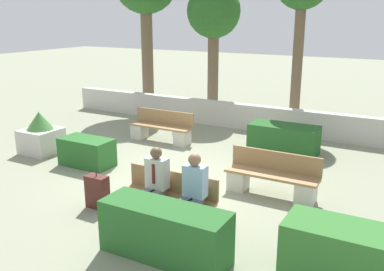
{
  "coord_description": "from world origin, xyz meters",
  "views": [
    {
      "loc": [
        4.76,
        -7.52,
        3.5
      ],
      "look_at": [
        0.32,
        0.5,
        0.9
      ],
      "focal_mm": 40.0,
      "sensor_mm": 36.0,
      "label": 1
    }
  ],
  "objects_px": {
    "bench_left_side": "(272,179)",
    "planter_corner_left": "(41,135)",
    "bench_right_side": "(161,130)",
    "suitcase": "(97,192)",
    "bench_front": "(167,203)",
    "person_seated_man": "(153,182)",
    "tree_center_left": "(214,15)",
    "person_seated_woman": "(191,190)"
  },
  "relations": [
    {
      "from": "bench_right_side",
      "to": "suitcase",
      "type": "bearing_deg",
      "value": -82.94
    },
    {
      "from": "bench_left_side",
      "to": "person_seated_woman",
      "type": "distance_m",
      "value": 2.23
    },
    {
      "from": "person_seated_woman",
      "to": "bench_front",
      "type": "bearing_deg",
      "value": 166.11
    },
    {
      "from": "bench_left_side",
      "to": "person_seated_man",
      "type": "height_order",
      "value": "person_seated_man"
    },
    {
      "from": "bench_front",
      "to": "planter_corner_left",
      "type": "xyz_separation_m",
      "value": [
        -4.94,
        1.68,
        0.15
      ]
    },
    {
      "from": "person_seated_woman",
      "to": "planter_corner_left",
      "type": "bearing_deg",
      "value": 161.68
    },
    {
      "from": "suitcase",
      "to": "planter_corner_left",
      "type": "bearing_deg",
      "value": 152.16
    },
    {
      "from": "bench_left_side",
      "to": "bench_right_side",
      "type": "height_order",
      "value": "same"
    },
    {
      "from": "bench_front",
      "to": "suitcase",
      "type": "xyz_separation_m",
      "value": [
        -1.43,
        -0.17,
        -0.02
      ]
    },
    {
      "from": "person_seated_man",
      "to": "person_seated_woman",
      "type": "height_order",
      "value": "person_seated_woman"
    },
    {
      "from": "bench_right_side",
      "to": "suitcase",
      "type": "distance_m",
      "value": 4.47
    },
    {
      "from": "bench_right_side",
      "to": "bench_left_side",
      "type": "bearing_deg",
      "value": -38.6
    },
    {
      "from": "person_seated_woman",
      "to": "suitcase",
      "type": "height_order",
      "value": "person_seated_woman"
    },
    {
      "from": "planter_corner_left",
      "to": "tree_center_left",
      "type": "height_order",
      "value": "tree_center_left"
    },
    {
      "from": "tree_center_left",
      "to": "person_seated_man",
      "type": "bearing_deg",
      "value": -70.46
    },
    {
      "from": "person_seated_woman",
      "to": "tree_center_left",
      "type": "relative_size",
      "value": 0.3
    },
    {
      "from": "tree_center_left",
      "to": "planter_corner_left",
      "type": "bearing_deg",
      "value": -106.58
    },
    {
      "from": "person_seated_woman",
      "to": "suitcase",
      "type": "bearing_deg",
      "value": -179.06
    },
    {
      "from": "bench_front",
      "to": "person_seated_woman",
      "type": "relative_size",
      "value": 1.32
    },
    {
      "from": "planter_corner_left",
      "to": "suitcase",
      "type": "height_order",
      "value": "planter_corner_left"
    },
    {
      "from": "bench_right_side",
      "to": "tree_center_left",
      "type": "relative_size",
      "value": 0.42
    },
    {
      "from": "person_seated_woman",
      "to": "suitcase",
      "type": "relative_size",
      "value": 1.62
    },
    {
      "from": "bench_right_side",
      "to": "suitcase",
      "type": "relative_size",
      "value": 2.31
    },
    {
      "from": "person_seated_man",
      "to": "bench_front",
      "type": "bearing_deg",
      "value": 37.05
    },
    {
      "from": "bench_left_side",
      "to": "planter_corner_left",
      "type": "relative_size",
      "value": 1.69
    },
    {
      "from": "bench_left_side",
      "to": "bench_front",
      "type": "bearing_deg",
      "value": -133.9
    },
    {
      "from": "person_seated_man",
      "to": "tree_center_left",
      "type": "height_order",
      "value": "tree_center_left"
    },
    {
      "from": "person_seated_woman",
      "to": "planter_corner_left",
      "type": "xyz_separation_m",
      "value": [
        -5.5,
        1.82,
        -0.26
      ]
    },
    {
      "from": "person_seated_man",
      "to": "bench_left_side",
      "type": "bearing_deg",
      "value": 55.89
    },
    {
      "from": "bench_left_side",
      "to": "bench_right_side",
      "type": "xyz_separation_m",
      "value": [
        -4.01,
        2.14,
        0.0
      ]
    },
    {
      "from": "suitcase",
      "to": "bench_front",
      "type": "bearing_deg",
      "value": 6.83
    },
    {
      "from": "bench_right_side",
      "to": "planter_corner_left",
      "type": "distance_m",
      "value": 3.24
    },
    {
      "from": "bench_left_side",
      "to": "planter_corner_left",
      "type": "distance_m",
      "value": 6.18
    },
    {
      "from": "bench_right_side",
      "to": "person_seated_man",
      "type": "xyz_separation_m",
      "value": [
        2.6,
        -4.23,
        0.4
      ]
    },
    {
      "from": "suitcase",
      "to": "tree_center_left",
      "type": "distance_m",
      "value": 8.89
    },
    {
      "from": "bench_front",
      "to": "person_seated_woman",
      "type": "distance_m",
      "value": 0.71
    },
    {
      "from": "person_seated_man",
      "to": "person_seated_woman",
      "type": "distance_m",
      "value": 0.75
    },
    {
      "from": "bench_left_side",
      "to": "tree_center_left",
      "type": "relative_size",
      "value": 0.41
    },
    {
      "from": "bench_left_side",
      "to": "suitcase",
      "type": "xyz_separation_m",
      "value": [
        -2.66,
        -2.12,
        -0.02
      ]
    },
    {
      "from": "bench_front",
      "to": "bench_left_side",
      "type": "bearing_deg",
      "value": 57.75
    },
    {
      "from": "person_seated_woman",
      "to": "planter_corner_left",
      "type": "height_order",
      "value": "person_seated_woman"
    },
    {
      "from": "suitcase",
      "to": "person_seated_man",
      "type": "bearing_deg",
      "value": 1.44
    }
  ]
}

